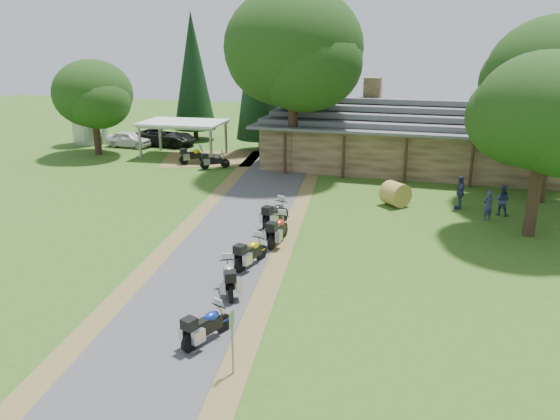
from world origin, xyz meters
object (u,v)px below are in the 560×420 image
(motorcycle_row_d, at_px, (278,229))
(motorcycle_carport_b, at_px, (215,160))
(hay_bale, at_px, (395,194))
(motorcycle_row_e, at_px, (276,213))
(silo, at_px, (88,108))
(motorcycle_row_b, at_px, (229,276))
(motorcycle_row_a, at_px, (207,324))
(car_white_sedan, at_px, (129,137))
(lodge, at_px, (411,134))
(car_dark_suv, at_px, (164,132))
(carport, at_px, (184,139))
(motorcycle_carport_a, at_px, (194,155))
(motorcycle_row_c, at_px, (251,251))

(motorcycle_row_d, distance_m, motorcycle_carport_b, 15.52)
(hay_bale, bearing_deg, motorcycle_row_e, -135.07)
(silo, bearing_deg, hay_bale, -22.75)
(silo, xyz_separation_m, motorcycle_row_d, (23.07, -19.03, -2.35))
(motorcycle_row_b, height_order, motorcycle_row_d, motorcycle_row_d)
(motorcycle_row_a, distance_m, motorcycle_carport_b, 23.38)
(car_white_sedan, distance_m, motorcycle_carport_b, 11.59)
(lodge, distance_m, hay_bale, 9.97)
(car_white_sedan, bearing_deg, silo, 82.40)
(car_dark_suv, height_order, motorcycle_row_d, car_dark_suv)
(motorcycle_row_e, bearing_deg, motorcycle_carport_b, 47.96)
(carport, distance_m, motorcycle_carport_b, 5.24)
(motorcycle_row_e, bearing_deg, car_white_sedan, 60.11)
(car_dark_suv, distance_m, motorcycle_carport_a, 7.97)
(silo, relative_size, motorcycle_carport_b, 3.24)
(car_dark_suv, height_order, motorcycle_row_c, car_dark_suv)
(motorcycle_row_c, xyz_separation_m, motorcycle_carport_b, (-8.29, 15.73, -0.01))
(lodge, xyz_separation_m, hay_bale, (-0.11, -9.80, -1.78))
(carport, relative_size, motorcycle_row_a, 3.51)
(motorcycle_row_a, xyz_separation_m, motorcycle_row_d, (-0.38, 8.67, 0.08))
(motorcycle_row_c, bearing_deg, motorcycle_row_b, -164.22)
(car_dark_suv, xyz_separation_m, motorcycle_carport_b, (7.66, -6.91, -0.50))
(motorcycle_row_b, bearing_deg, motorcycle_carport_b, -1.62)
(motorcycle_row_a, height_order, motorcycle_row_e, motorcycle_row_e)
(carport, height_order, motorcycle_carport_b, carport)
(motorcycle_row_d, height_order, motorcycle_carport_a, motorcycle_row_d)
(carport, distance_m, motorcycle_row_c, 22.67)
(motorcycle_row_c, bearing_deg, carport, 47.44)
(car_white_sedan, xyz_separation_m, motorcycle_carport_b, (10.24, -5.42, -0.21))
(silo, bearing_deg, motorcycle_row_d, -39.52)
(motorcycle_row_d, bearing_deg, motorcycle_row_a, -174.49)
(lodge, relative_size, motorcycle_row_c, 11.14)
(motorcycle_row_c, height_order, motorcycle_carport_b, motorcycle_row_c)
(car_white_sedan, height_order, car_dark_suv, car_dark_suv)
(motorcycle_carport_a, bearing_deg, carport, 83.84)
(car_white_sedan, xyz_separation_m, motorcycle_carport_a, (8.05, -4.29, -0.18))
(motorcycle_row_a, height_order, motorcycle_row_d, motorcycle_row_d)
(car_dark_suv, bearing_deg, motorcycle_row_d, -137.71)
(motorcycle_row_d, distance_m, hay_bale, 8.73)
(motorcycle_row_e, bearing_deg, motorcycle_row_c, -162.62)
(lodge, bearing_deg, carport, -176.57)
(motorcycle_row_a, relative_size, motorcycle_carport_b, 0.96)
(car_white_sedan, height_order, motorcycle_row_c, car_white_sedan)
(car_white_sedan, xyz_separation_m, motorcycle_row_c, (18.53, -21.15, -0.19))
(carport, distance_m, motorcycle_row_d, 20.55)
(motorcycle_row_e, xyz_separation_m, motorcycle_carport_a, (-10.01, 11.89, -0.04))
(carport, height_order, motorcycle_carport_a, carport)
(motorcycle_row_b, relative_size, hay_bale, 1.44)
(car_white_sedan, height_order, hay_bale, car_white_sedan)
(car_dark_suv, bearing_deg, motorcycle_carport_a, -133.60)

